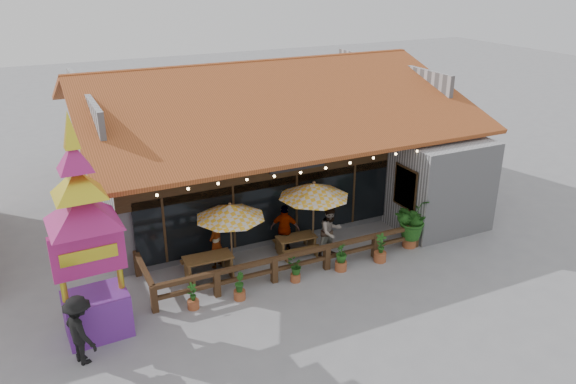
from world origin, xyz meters
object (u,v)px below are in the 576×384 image
umbrella_right (314,190)px  picnic_table_left (208,263)px  umbrella_left (230,211)px  tropical_plant (411,220)px  pedestrian (80,330)px  picnic_table_right (296,242)px  thai_sign_tower (83,215)px

umbrella_right → picnic_table_left: 4.49m
umbrella_left → tropical_plant: size_ratio=1.35×
picnic_table_left → pedestrian: 5.17m
umbrella_right → pedestrian: umbrella_right is taller
picnic_table_left → pedestrian: pedestrian is taller
picnic_table_right → umbrella_right: bearing=-6.4°
picnic_table_right → tropical_plant: (4.07, -1.38, 0.63)m
thai_sign_tower → tropical_plant: thai_sign_tower is taller
umbrella_left → picnic_table_right: size_ratio=1.73×
picnic_table_right → pedestrian: pedestrian is taller
tropical_plant → picnic_table_left: bearing=171.3°
tropical_plant → picnic_table_right: bearing=161.2°
umbrella_right → thai_sign_tower: (-7.90, -1.77, 1.32)m
thai_sign_tower → picnic_table_right: bearing=14.3°
umbrella_left → picnic_table_right: umbrella_left is taller
pedestrian → picnic_table_right: bearing=-90.3°
picnic_table_right → pedestrian: 8.36m
umbrella_left → pedestrian: umbrella_left is taller
picnic_table_left → picnic_table_right: size_ratio=1.12×
tropical_plant → pedestrian: (-11.87, -1.58, -0.10)m
picnic_table_left → picnic_table_right: (3.43, 0.24, -0.06)m
picnic_table_left → tropical_plant: bearing=-8.7°
picnic_table_left → thai_sign_tower: 5.23m
umbrella_right → umbrella_left: bearing=-179.2°
picnic_table_left → pedestrian: (-4.37, -2.72, 0.46)m
picnic_table_right → pedestrian: bearing=-159.2°
umbrella_left → pedestrian: (-5.27, -2.84, -1.23)m
pedestrian → picnic_table_left: bearing=-79.2°
umbrella_left → umbrella_right: (3.19, 0.05, 0.18)m
picnic_table_left → thai_sign_tower: (-3.82, -1.61, 3.19)m
umbrella_left → picnic_table_left: 1.92m
thai_sign_tower → umbrella_right: bearing=12.7°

